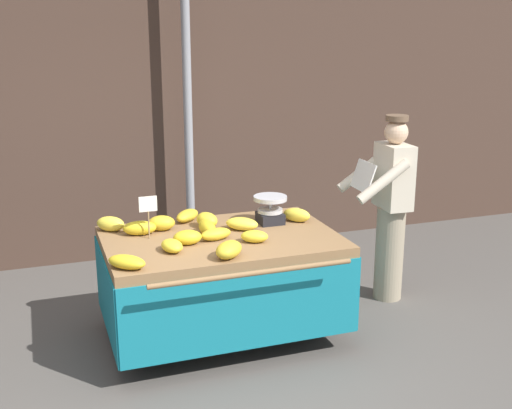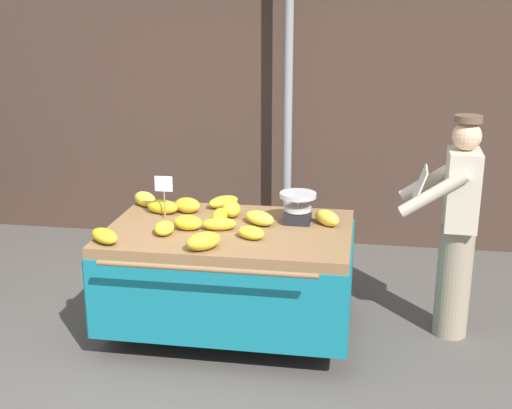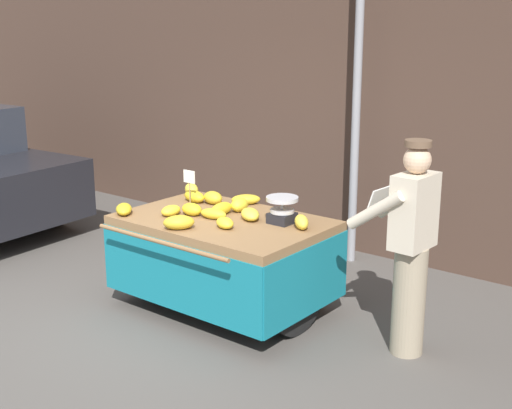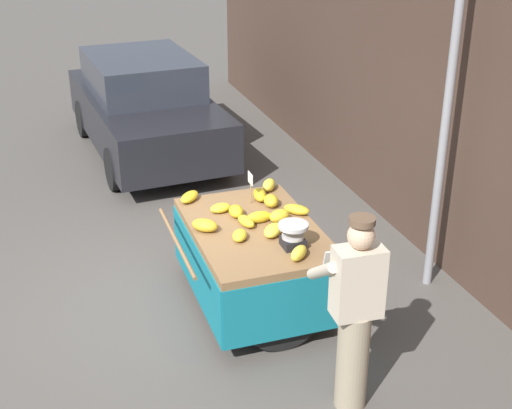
# 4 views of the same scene
# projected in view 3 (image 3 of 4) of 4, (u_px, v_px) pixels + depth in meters

# --- Properties ---
(ground_plane) EXTENTS (60.00, 60.00, 0.00)m
(ground_plane) POSITION_uv_depth(u_px,v_px,m) (140.00, 329.00, 5.98)
(ground_plane) COLOR #514C47
(back_wall) EXTENTS (16.00, 0.24, 4.07)m
(back_wall) POSITION_uv_depth(u_px,v_px,m) (338.00, 69.00, 7.79)
(back_wall) COLOR #473328
(back_wall) RESTS_ON ground
(street_pole) EXTENTS (0.09, 0.09, 3.39)m
(street_pole) POSITION_uv_depth(u_px,v_px,m) (356.00, 106.00, 7.25)
(street_pole) COLOR gray
(street_pole) RESTS_ON ground
(banana_cart) EXTENTS (1.84, 1.41, 0.87)m
(banana_cart) POSITION_uv_depth(u_px,v_px,m) (224.00, 242.00, 6.22)
(banana_cart) COLOR olive
(banana_cart) RESTS_ON ground
(weighing_scale) EXTENTS (0.28, 0.28, 0.24)m
(weighing_scale) POSITION_uv_depth(u_px,v_px,m) (282.00, 210.00, 6.00)
(weighing_scale) COLOR black
(weighing_scale) RESTS_ON banana_cart
(price_sign) EXTENTS (0.14, 0.01, 0.34)m
(price_sign) POSITION_uv_depth(u_px,v_px,m) (189.00, 180.00, 6.53)
(price_sign) COLOR #997A51
(price_sign) RESTS_ON banana_cart
(banana_bunch_0) EXTENTS (0.18, 0.24, 0.09)m
(banana_bunch_0) POSITION_uv_depth(u_px,v_px,m) (171.00, 210.00, 6.25)
(banana_bunch_0) COLOR yellow
(banana_bunch_0) RESTS_ON banana_cart
(banana_bunch_1) EXTENTS (0.13, 0.27, 0.11)m
(banana_bunch_1) POSITION_uv_depth(u_px,v_px,m) (221.00, 209.00, 6.26)
(banana_bunch_1) COLOR gold
(banana_bunch_1) RESTS_ON banana_cart
(banana_bunch_2) EXTENTS (0.23, 0.17, 0.11)m
(banana_bunch_2) POSITION_uv_depth(u_px,v_px,m) (192.00, 209.00, 6.25)
(banana_bunch_2) COLOR gold
(banana_bunch_2) RESTS_ON banana_cart
(banana_bunch_3) EXTENTS (0.29, 0.29, 0.10)m
(banana_bunch_3) POSITION_uv_depth(u_px,v_px,m) (246.00, 199.00, 6.62)
(banana_bunch_3) COLOR gold
(banana_bunch_3) RESTS_ON banana_cart
(banana_bunch_4) EXTENTS (0.25, 0.25, 0.12)m
(banana_bunch_4) POSITION_uv_depth(u_px,v_px,m) (301.00, 222.00, 5.85)
(banana_bunch_4) COLOR yellow
(banana_bunch_4) RESTS_ON banana_cart
(banana_bunch_5) EXTENTS (0.25, 0.21, 0.09)m
(banana_bunch_5) POSITION_uv_depth(u_px,v_px,m) (225.00, 223.00, 5.87)
(banana_bunch_5) COLOR yellow
(banana_bunch_5) RESTS_ON banana_cart
(banana_bunch_6) EXTENTS (0.31, 0.29, 0.10)m
(banana_bunch_6) POSITION_uv_depth(u_px,v_px,m) (250.00, 214.00, 6.11)
(banana_bunch_6) COLOR yellow
(banana_bunch_6) RESTS_ON banana_cart
(banana_bunch_7) EXTENTS (0.28, 0.18, 0.11)m
(banana_bunch_7) POSITION_uv_depth(u_px,v_px,m) (194.00, 196.00, 6.70)
(banana_bunch_7) COLOR gold
(banana_bunch_7) RESTS_ON banana_cart
(banana_bunch_8) EXTENTS (0.25, 0.20, 0.12)m
(banana_bunch_8) POSITION_uv_depth(u_px,v_px,m) (213.00, 198.00, 6.63)
(banana_bunch_8) COLOR gold
(banana_bunch_8) RESTS_ON banana_cart
(banana_bunch_9) EXTENTS (0.31, 0.30, 0.09)m
(banana_bunch_9) POSITION_uv_depth(u_px,v_px,m) (124.00, 209.00, 6.29)
(banana_bunch_9) COLOR gold
(banana_bunch_9) RESTS_ON banana_cart
(banana_bunch_10) EXTENTS (0.30, 0.31, 0.12)m
(banana_bunch_10) POSITION_uv_depth(u_px,v_px,m) (179.00, 222.00, 5.84)
(banana_bunch_10) COLOR gold
(banana_bunch_10) RESTS_ON banana_cart
(banana_bunch_11) EXTENTS (0.27, 0.17, 0.09)m
(banana_bunch_11) POSITION_uv_depth(u_px,v_px,m) (213.00, 214.00, 6.14)
(banana_bunch_11) COLOR gold
(banana_bunch_11) RESTS_ON banana_cart
(banana_bunch_12) EXTENTS (0.27, 0.24, 0.12)m
(banana_bunch_12) POSITION_uv_depth(u_px,v_px,m) (192.00, 189.00, 6.95)
(banana_bunch_12) COLOR yellow
(banana_bunch_12) RESTS_ON banana_cart
(banana_bunch_13) EXTENTS (0.21, 0.25, 0.12)m
(banana_bunch_13) POSITION_uv_depth(u_px,v_px,m) (240.00, 205.00, 6.38)
(banana_bunch_13) COLOR yellow
(banana_bunch_13) RESTS_ON banana_cart
(vendor_person) EXTENTS (0.59, 0.53, 1.71)m
(vendor_person) POSITION_uv_depth(u_px,v_px,m) (410.00, 248.00, 5.36)
(vendor_person) COLOR gray
(vendor_person) RESTS_ON ground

